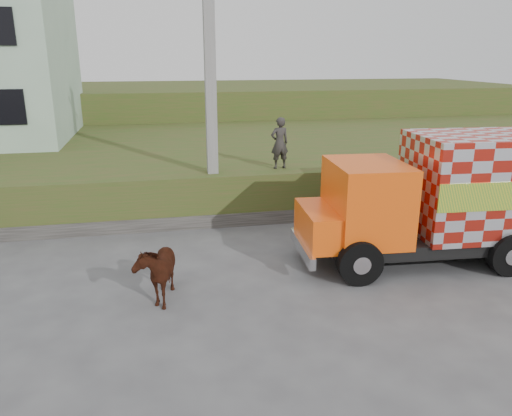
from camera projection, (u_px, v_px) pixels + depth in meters
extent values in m
plane|color=#474749|center=(285.00, 284.00, 10.93)|extent=(120.00, 120.00, 0.00)
cube|color=#33521B|center=(222.00, 160.00, 20.08)|extent=(40.00, 12.00, 1.50)
cube|color=#33521B|center=(196.00, 110.00, 31.09)|extent=(40.00, 12.00, 3.00)
cube|color=#595651|center=(181.00, 221.00, 14.42)|extent=(16.00, 0.50, 0.40)
cube|color=gray|center=(210.00, 85.00, 13.87)|extent=(0.30, 0.30, 8.00)
cube|color=black|center=(449.00, 237.00, 12.10)|extent=(6.24, 2.37, 0.32)
cube|color=#F4510C|center=(366.00, 201.00, 11.52)|extent=(1.75, 2.17, 1.80)
cube|color=#F4510C|center=(322.00, 225.00, 11.55)|extent=(1.02, 1.95, 0.81)
cube|color=silver|center=(498.00, 183.00, 11.86)|extent=(4.28, 2.42, 2.34)
cube|color=yellow|center=(473.00, 173.00, 12.90)|extent=(4.14, 0.30, 0.63)
cube|color=silver|center=(302.00, 248.00, 11.65)|extent=(0.27, 2.08, 0.27)
cylinder|color=black|center=(360.00, 263.00, 10.80)|extent=(1.01, 0.38, 0.99)
cylinder|color=black|center=(333.00, 231.00, 12.77)|extent=(1.01, 0.38, 0.99)
cylinder|color=black|center=(509.00, 254.00, 11.26)|extent=(1.01, 0.38, 0.99)
cylinder|color=black|center=(461.00, 225.00, 13.23)|extent=(1.01, 0.38, 0.99)
cylinder|color=black|center=(511.00, 222.00, 13.41)|extent=(1.01, 0.38, 0.99)
imported|color=#331C0C|center=(157.00, 269.00, 10.12)|extent=(0.93, 1.62, 1.29)
imported|color=#2C2927|center=(280.00, 143.00, 14.96)|extent=(0.61, 0.45, 1.55)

